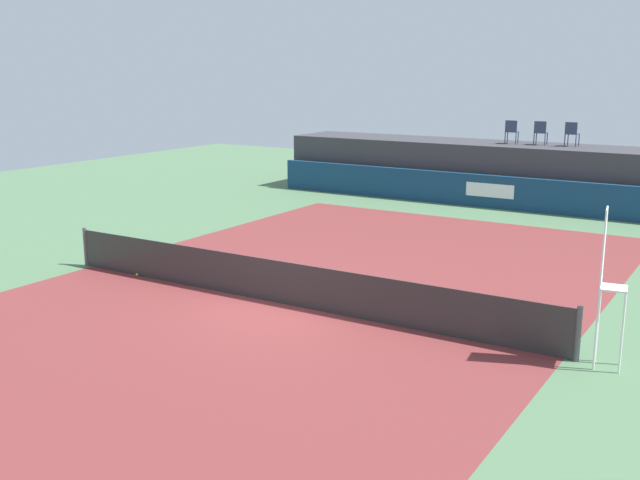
# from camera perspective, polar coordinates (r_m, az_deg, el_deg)

# --- Properties ---
(ground_plane) EXTENTS (48.00, 48.00, 0.00)m
(ground_plane) POSITION_cam_1_polar(r_m,az_deg,el_deg) (18.83, 2.41, -2.50)
(ground_plane) COLOR #4C704C
(court_inner) EXTENTS (12.00, 22.00, 0.00)m
(court_inner) POSITION_cam_1_polar(r_m,az_deg,el_deg) (16.39, -2.77, -4.86)
(court_inner) COLOR maroon
(court_inner) RESTS_ON ground
(sponsor_wall) EXTENTS (18.00, 0.22, 1.20)m
(sponsor_wall) POSITION_cam_1_polar(r_m,az_deg,el_deg) (28.14, 13.00, 3.58)
(sponsor_wall) COLOR navy
(sponsor_wall) RESTS_ON ground
(spectator_platform) EXTENTS (18.00, 2.80, 2.20)m
(spectator_platform) POSITION_cam_1_polar(r_m,az_deg,el_deg) (29.76, 14.19, 4.99)
(spectator_platform) COLOR #38383D
(spectator_platform) RESTS_ON ground
(spectator_chair_far_left) EXTENTS (0.48, 0.48, 0.89)m
(spectator_chair_far_left) POSITION_cam_1_polar(r_m,az_deg,el_deg) (29.54, 14.33, 8.04)
(spectator_chair_far_left) COLOR #2D3D56
(spectator_chair_far_left) RESTS_ON spectator_platform
(spectator_chair_left) EXTENTS (0.47, 0.47, 0.89)m
(spectator_chair_left) POSITION_cam_1_polar(r_m,az_deg,el_deg) (29.37, 16.40, 7.89)
(spectator_chair_left) COLOR #2D3D56
(spectator_chair_left) RESTS_ON spectator_platform
(spectator_chair_center) EXTENTS (0.46, 0.46, 0.89)m
(spectator_chair_center) POSITION_cam_1_polar(r_m,az_deg,el_deg) (29.19, 18.57, 7.72)
(spectator_chair_center) COLOR #2D3D56
(spectator_chair_center) RESTS_ON spectator_platform
(umpire_chair) EXTENTS (0.50, 0.50, 2.76)m
(umpire_chair) POSITION_cam_1_polar(r_m,az_deg,el_deg) (13.46, 20.98, -2.66)
(umpire_chair) COLOR white
(umpire_chair) RESTS_ON ground
(tennis_net) EXTENTS (12.40, 0.02, 0.95)m
(tennis_net) POSITION_cam_1_polar(r_m,az_deg,el_deg) (16.25, -2.78, -3.27)
(tennis_net) COLOR #2D2D2D
(tennis_net) RESTS_ON ground
(net_post_near) EXTENTS (0.10, 0.10, 1.00)m
(net_post_near) POSITION_cam_1_polar(r_m,az_deg,el_deg) (20.31, -17.36, -0.49)
(net_post_near) COLOR #4C4C51
(net_post_near) RESTS_ON ground
(net_post_far) EXTENTS (0.10, 0.10, 1.00)m
(net_post_far) POSITION_cam_1_polar(r_m,az_deg,el_deg) (13.87, 19.00, -6.77)
(net_post_far) COLOR #4C4C51
(net_post_far) RESTS_ON ground
(tennis_ball) EXTENTS (0.07, 0.07, 0.07)m
(tennis_ball) POSITION_cam_1_polar(r_m,az_deg,el_deg) (19.06, -13.71, -2.56)
(tennis_ball) COLOR #D8EA33
(tennis_ball) RESTS_ON court_inner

